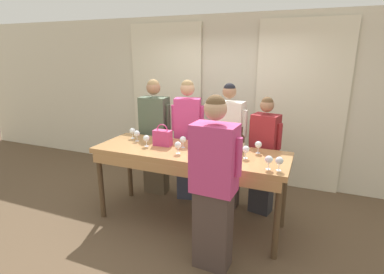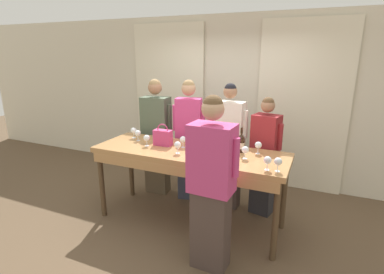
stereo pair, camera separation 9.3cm
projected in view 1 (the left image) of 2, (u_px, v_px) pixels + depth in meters
name	position (u px, v px, depth m)	size (l,w,h in m)	color
ground_plane	(190.00, 221.00, 4.03)	(18.00, 18.00, 0.00)	brown
wall_back	(228.00, 99.00, 5.20)	(12.00, 0.06, 2.80)	beige
curtain_panel_left	(166.00, 99.00, 5.59)	(1.38, 0.03, 2.69)	#EFE5C6
curtain_panel_right	(299.00, 108.00, 4.73)	(1.38, 0.03, 2.69)	#EFE5C6
tasting_bar	(189.00, 158.00, 3.76)	(2.45, 0.83, 1.00)	#B27F4C
wine_bottle	(241.00, 143.00, 3.67)	(0.08, 0.08, 0.31)	black
handbag	(163.00, 137.00, 3.92)	(0.24, 0.12, 0.29)	#C63870
wine_glass_front_left	(269.00, 160.00, 3.11)	(0.08, 0.08, 0.15)	white
wine_glass_front_mid	(132.00, 131.00, 4.25)	(0.08, 0.08, 0.15)	white
wine_glass_front_right	(258.00, 145.00, 3.62)	(0.08, 0.08, 0.15)	white
wine_glass_center_left	(246.00, 150.00, 3.44)	(0.08, 0.08, 0.15)	white
wine_glass_center_mid	(231.00, 153.00, 3.31)	(0.08, 0.08, 0.15)	white
wine_glass_center_right	(137.00, 134.00, 4.11)	(0.08, 0.08, 0.15)	white
wine_glass_back_left	(197.00, 153.00, 3.32)	(0.08, 0.08, 0.15)	white
wine_glass_back_mid	(178.00, 145.00, 3.60)	(0.08, 0.08, 0.15)	white
wine_glass_back_right	(146.00, 138.00, 3.88)	(0.08, 0.08, 0.15)	white
wine_glass_near_host	(183.00, 140.00, 3.83)	(0.08, 0.08, 0.15)	white
wine_glass_by_bottle	(279.00, 161.00, 3.08)	(0.08, 0.08, 0.15)	white
napkin	(196.00, 156.00, 3.53)	(0.10, 0.10, 0.00)	white
guest_olive_jacket	(155.00, 137.00, 4.65)	(0.53, 0.28, 1.81)	brown
guest_pink_top	(188.00, 139.00, 4.44)	(0.48, 0.29, 1.82)	#383D51
guest_cream_sweater	(228.00, 145.00, 4.22)	(0.53, 0.24, 1.79)	#473833
guest_striped_shirt	(264.00, 156.00, 4.06)	(0.46, 0.32, 1.64)	#28282D
host_pouring	(214.00, 185.00, 2.95)	(0.55, 0.30, 1.82)	#473833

